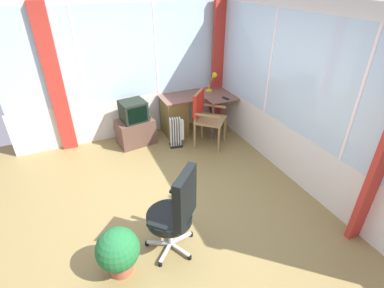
% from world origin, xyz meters
% --- Properties ---
extents(ground, '(4.93, 5.64, 0.06)m').
position_xyz_m(ground, '(0.00, 0.00, -0.03)').
color(ground, olive).
extents(north_window_panel, '(3.93, 0.07, 2.51)m').
position_xyz_m(north_window_panel, '(-0.00, 2.35, 1.25)').
color(north_window_panel, silver).
rests_on(north_window_panel, ground).
extents(east_window_panel, '(0.07, 4.64, 2.51)m').
position_xyz_m(east_window_panel, '(1.99, -0.00, 1.25)').
color(east_window_panel, silver).
rests_on(east_window_panel, ground).
extents(curtain_north_left, '(0.25, 0.09, 2.41)m').
position_xyz_m(curtain_north_left, '(-1.08, 2.27, 1.21)').
color(curtain_north_left, '#B42F25').
rests_on(curtain_north_left, ground).
extents(curtain_corner, '(0.25, 0.09, 2.41)m').
position_xyz_m(curtain_corner, '(1.86, 2.22, 1.21)').
color(curtain_corner, '#B42F25').
rests_on(curtain_corner, ground).
extents(desk, '(1.33, 0.82, 0.74)m').
position_xyz_m(desk, '(0.91, 2.01, 0.40)').
color(desk, brown).
rests_on(desk, ground).
extents(desk_lamp, '(0.22, 0.19, 0.38)m').
position_xyz_m(desk_lamp, '(1.69, 2.03, 0.99)').
color(desk_lamp, yellow).
rests_on(desk_lamp, desk).
extents(tv_remote, '(0.08, 0.16, 0.02)m').
position_xyz_m(tv_remote, '(1.71, 1.59, 0.75)').
color(tv_remote, black).
rests_on(tv_remote, desk).
extents(wooden_armchair, '(0.68, 0.68, 1.00)m').
position_xyz_m(wooden_armchair, '(1.19, 1.44, 0.64)').
color(wooden_armchair, olive).
rests_on(wooden_armchair, ground).
extents(office_chair, '(0.60, 0.61, 1.09)m').
position_xyz_m(office_chair, '(-0.11, -0.60, 0.59)').
color(office_chair, '#B7B7BF').
rests_on(office_chair, ground).
extents(tv_on_stand, '(0.70, 0.53, 0.83)m').
position_xyz_m(tv_on_stand, '(0.06, 1.95, 0.37)').
color(tv_on_stand, brown).
rests_on(tv_on_stand, ground).
extents(space_heater, '(0.28, 0.21, 0.56)m').
position_xyz_m(space_heater, '(0.71, 1.54, 0.29)').
color(space_heater, silver).
rests_on(space_heater, ground).
extents(potted_plant, '(0.45, 0.45, 0.55)m').
position_xyz_m(potted_plant, '(-0.77, -0.63, 0.30)').
color(potted_plant, '#A25037').
rests_on(potted_plant, ground).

